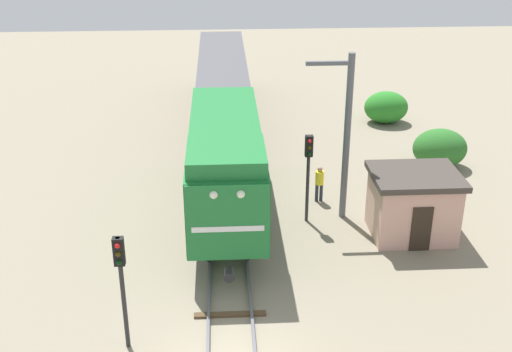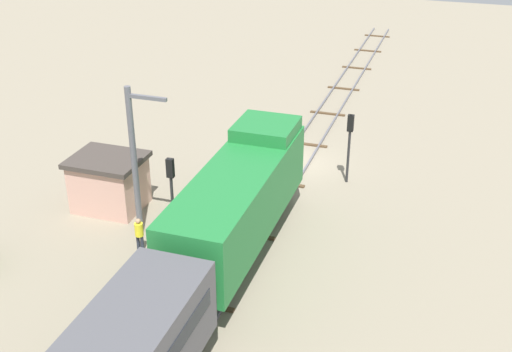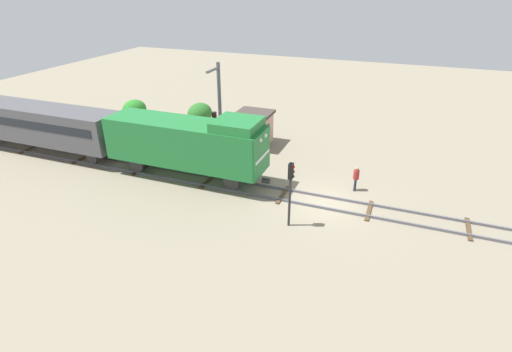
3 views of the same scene
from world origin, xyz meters
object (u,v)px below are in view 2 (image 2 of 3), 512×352
worker_by_signal (139,233)px  relay_hut (109,182)px  traffic_signal_near (350,136)px  worker_near_track (264,133)px  locomotive (240,196)px  traffic_signal_mid (171,182)px  catenary_mast (135,158)px

worker_by_signal → relay_hut: bearing=120.4°
traffic_signal_near → worker_by_signal: bearing=52.5°
worker_by_signal → relay_hut: relay_hut is taller
worker_near_track → traffic_signal_near: bearing=155.6°
locomotive → traffic_signal_mid: size_ratio=2.98×
relay_hut → worker_near_track: bearing=-118.7°
traffic_signal_mid → worker_by_signal: traffic_signal_mid is taller
locomotive → worker_by_signal: size_ratio=6.82×
traffic_signal_mid → worker_by_signal: 2.64m
worker_near_track → catenary_mast: bearing=79.7°
locomotive → traffic_signal_near: 8.76m
traffic_signal_mid → locomotive: bearing=174.3°
locomotive → worker_by_signal: locomotive is taller
catenary_mast → relay_hut: bearing=-33.5°
relay_hut → locomotive: bearing=167.1°
traffic_signal_near → catenary_mast: (8.13, 8.15, 1.12)m
traffic_signal_near → traffic_signal_mid: traffic_signal_mid is taller
locomotive → worker_near_track: bearing=-77.7°
traffic_signal_mid → worker_near_track: (-1.00, -10.68, -1.72)m
traffic_signal_near → worker_near_track: size_ratio=2.28×
worker_by_signal → traffic_signal_near: bearing=37.2°
catenary_mast → relay_hut: size_ratio=2.05×
worker_near_track → worker_by_signal: 12.65m
traffic_signal_near → relay_hut: size_ratio=1.11×
worker_by_signal → catenary_mast: size_ratio=0.24×
traffic_signal_near → relay_hut: (10.70, 6.45, -1.32)m
worker_near_track → catenary_mast: size_ratio=0.24×
worker_near_track → relay_hut: 10.62m
worker_near_track → worker_by_signal: (1.80, 12.52, 0.00)m
traffic_signal_near → traffic_signal_mid: bearing=49.8°
locomotive → traffic_signal_near: bearing=-111.4°
traffic_signal_near → catenary_mast: size_ratio=0.54×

